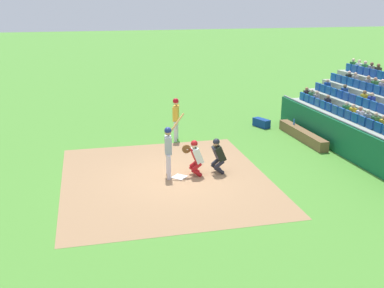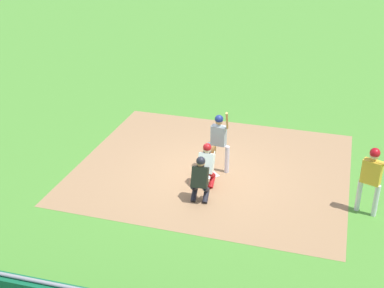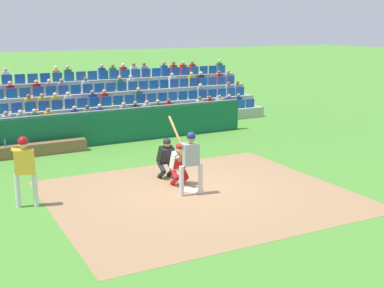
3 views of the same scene
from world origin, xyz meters
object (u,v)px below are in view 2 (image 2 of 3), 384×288
(catcher_crouching, at_px, (207,162))
(home_plate_umpire, at_px, (200,177))
(batter_at_plate, at_px, (219,137))
(home_plate_marker, at_px, (209,175))
(on_deck_batter, at_px, (372,174))

(catcher_crouching, distance_m, home_plate_umpire, 0.82)
(batter_at_plate, bearing_deg, home_plate_umpire, -93.62)
(home_plate_umpire, bearing_deg, home_plate_marker, 93.25)
(batter_at_plate, xyz_separation_m, home_plate_umpire, (-0.11, -1.73, -0.40))
(on_deck_batter, bearing_deg, home_plate_umpire, -172.84)
(catcher_crouching, relative_size, home_plate_umpire, 1.00)
(batter_at_plate, relative_size, on_deck_batter, 1.16)
(batter_at_plate, relative_size, catcher_crouching, 1.66)
(home_plate_umpire, bearing_deg, batter_at_plate, 86.38)
(home_plate_marker, relative_size, home_plate_umpire, 0.34)
(on_deck_batter, bearing_deg, batter_at_plate, 163.86)
(home_plate_umpire, xyz_separation_m, on_deck_batter, (4.25, 0.53, 0.44))
(home_plate_marker, height_order, on_deck_batter, on_deck_batter)
(catcher_crouching, height_order, on_deck_batter, on_deck_batter)
(home_plate_marker, height_order, catcher_crouching, catcher_crouching)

